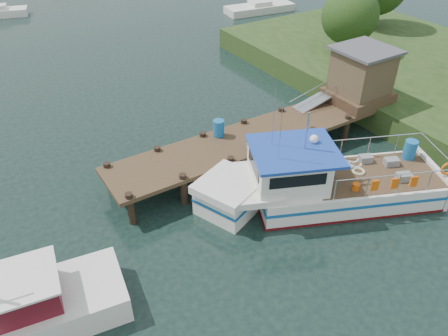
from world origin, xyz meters
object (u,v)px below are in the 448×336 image
lobster_boat (317,184)px  moored_c (260,8)px  dock (326,97)px  work_boat (1,318)px  moored_b (0,12)px

lobster_boat → moored_c: 30.16m
dock → work_boat: work_boat is taller
dock → lobster_boat: lobster_boat is taller
lobster_boat → work_boat: 13.18m
lobster_boat → work_boat: lobster_boat is taller
dock → lobster_boat: (-4.44, -4.37, -1.24)m
work_boat → moored_c: size_ratio=1.19×
work_boat → moored_b: size_ratio=1.60×
work_boat → dock: bearing=21.1°
lobster_boat → work_boat: (-13.17, 0.33, -0.28)m
work_boat → moored_c: 38.45m
dock → moored_b: (-11.38, 33.75, -1.82)m
lobster_boat → moored_b: lobster_boat is taller
dock → work_boat: 18.13m
lobster_boat → dock: bearing=67.9°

